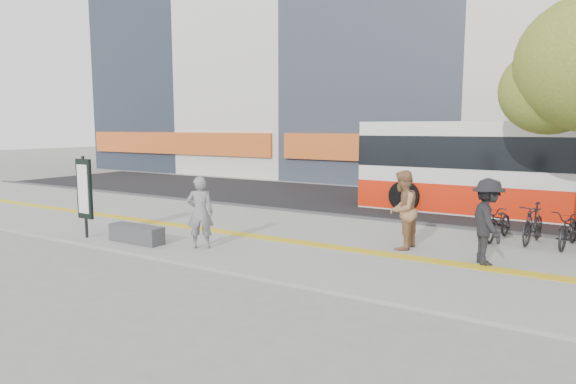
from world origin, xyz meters
The scene contains 12 objects.
ground centered at (0.00, 0.00, 0.00)m, with size 120.00×120.00×0.00m, color slate.
sidewalk centered at (0.00, 1.50, 0.04)m, with size 40.00×7.00×0.08m, color slate.
tactile_strip centered at (0.00, 1.00, 0.09)m, with size 40.00×0.45×0.01m, color gold.
street centered at (0.00, 9.00, 0.03)m, with size 40.00×8.00×0.06m, color black.
curb centered at (0.00, 5.00, 0.07)m, with size 40.00×0.25×0.14m, color #363638.
bench centered at (-2.60, -1.20, 0.30)m, with size 1.60×0.45×0.45m, color #363638.
signboard centered at (-4.20, -1.51, 1.37)m, with size 0.55×0.10×2.20m.
bus centered at (5.81, 8.50, 1.55)m, with size 11.89×2.82×3.17m.
bicycle_row centered at (6.91, 4.00, 0.57)m, with size 4.12×1.85×1.04m.
seated_woman centered at (-0.80, -0.78, 0.97)m, with size 0.65×0.42×1.77m, color black.
pedestrian_tan centered at (3.43, 1.73, 1.04)m, with size 0.93×0.73×1.92m, color #9A6B46.
pedestrian_dark centered at (5.45, 1.34, 1.01)m, with size 1.21×0.69×1.87m, color black.
Camera 1 is at (7.29, -9.84, 3.03)m, focal length 31.02 mm.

